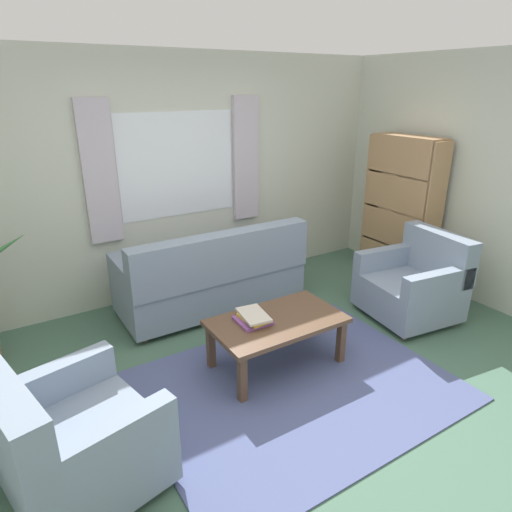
% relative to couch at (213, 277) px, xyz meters
% --- Properties ---
extents(ground_plane, '(6.24, 6.24, 0.00)m').
position_rel_couch_xyz_m(ground_plane, '(-0.05, -1.53, -0.37)').
color(ground_plane, '#476B56').
extents(wall_back, '(5.32, 0.12, 2.60)m').
position_rel_couch_xyz_m(wall_back, '(-0.05, 0.73, 0.93)').
color(wall_back, beige).
rests_on(wall_back, ground_plane).
extents(window_with_curtains, '(1.98, 0.07, 1.40)m').
position_rel_couch_xyz_m(window_with_curtains, '(-0.05, 0.64, 1.08)').
color(window_with_curtains, white).
extents(area_rug, '(2.38, 1.86, 0.01)m').
position_rel_couch_xyz_m(area_rug, '(-0.05, -1.53, -0.36)').
color(area_rug, '#4C5684').
rests_on(area_rug, ground_plane).
extents(couch, '(1.90, 0.82, 0.92)m').
position_rel_couch_xyz_m(couch, '(0.00, 0.00, 0.00)').
color(couch, gray).
rests_on(couch, ground_plane).
extents(armchair_left, '(0.98, 1.00, 0.88)m').
position_rel_couch_xyz_m(armchair_left, '(-1.73, -1.62, -0.01)').
color(armchair_left, gray).
rests_on(armchair_left, ground_plane).
extents(armchair_right, '(0.92, 0.94, 0.88)m').
position_rel_couch_xyz_m(armchair_right, '(1.68, -1.21, -0.01)').
color(armchair_right, gray).
rests_on(armchair_right, ground_plane).
extents(coffee_table, '(1.10, 0.64, 0.44)m').
position_rel_couch_xyz_m(coffee_table, '(-0.01, -1.20, 0.01)').
color(coffee_table, brown).
rests_on(coffee_table, ground_plane).
extents(book_stack_on_table, '(0.26, 0.34, 0.07)m').
position_rel_couch_xyz_m(book_stack_on_table, '(-0.20, -1.13, 0.11)').
color(book_stack_on_table, '#7F478C').
rests_on(book_stack_on_table, coffee_table).
extents(bookshelf, '(0.30, 0.94, 1.72)m').
position_rel_couch_xyz_m(bookshelf, '(2.30, -0.44, 0.52)').
color(bookshelf, '#A87F56').
rests_on(bookshelf, ground_plane).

